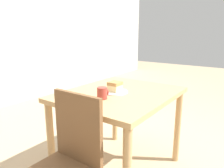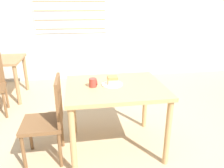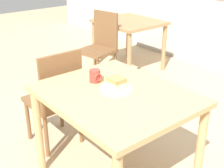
{
  "view_description": "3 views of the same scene",
  "coord_description": "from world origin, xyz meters",
  "views": [
    {
      "loc": [
        -1.59,
        -0.67,
        1.29
      ],
      "look_at": [
        -0.08,
        0.42,
        0.84
      ],
      "focal_mm": 35.0,
      "sensor_mm": 36.0,
      "label": 1
    },
    {
      "loc": [
        -0.45,
        -1.81,
        1.6
      ],
      "look_at": [
        -0.1,
        0.34,
        0.8
      ],
      "focal_mm": 35.0,
      "sensor_mm": 36.0,
      "label": 2
    },
    {
      "loc": [
        1.43,
        -0.89,
        1.7
      ],
      "look_at": [
        -0.09,
        0.35,
        0.83
      ],
      "focal_mm": 50.0,
      "sensor_mm": 36.0,
      "label": 3
    }
  ],
  "objects": [
    {
      "name": "wall_back",
      "position": [
        -0.0,
        3.03,
        1.41
      ],
      "size": [
        10.0,
        0.1,
        2.8
      ],
      "color": "beige",
      "rests_on": "ground_plane"
    },
    {
      "name": "chair_near_window",
      "position": [
        -0.78,
        0.28,
        0.49
      ],
      "size": [
        0.41,
        0.41,
        0.92
      ],
      "rotation": [
        0.0,
        0.0,
        -1.57
      ],
      "color": "brown",
      "rests_on": "ground_plane"
    },
    {
      "name": "ground_plane",
      "position": [
        0.0,
        0.0,
        0.0
      ],
      "size": [
        14.0,
        14.0,
        0.0
      ],
      "primitive_type": "plane",
      "color": "tan"
    },
    {
      "name": "plate",
      "position": [
        -0.09,
        0.39,
        0.78
      ],
      "size": [
        0.23,
        0.23,
        0.01
      ],
      "color": "white",
      "rests_on": "dining_table_near"
    },
    {
      "name": "dining_table_near",
      "position": [
        -0.06,
        0.36,
        0.67
      ],
      "size": [
        1.05,
        0.86,
        0.77
      ],
      "color": "tan",
      "rests_on": "ground_plane"
    },
    {
      "name": "coffee_mug",
      "position": [
        -0.29,
        0.36,
        0.82
      ],
      "size": [
        0.09,
        0.08,
        0.09
      ],
      "color": "#9E382D",
      "rests_on": "dining_table_near"
    },
    {
      "name": "cake_slice",
      "position": [
        -0.08,
        0.39,
        0.83
      ],
      "size": [
        0.11,
        0.1,
        0.08
      ],
      "color": "beige",
      "rests_on": "plate"
    }
  ]
}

